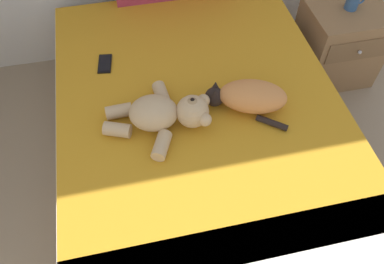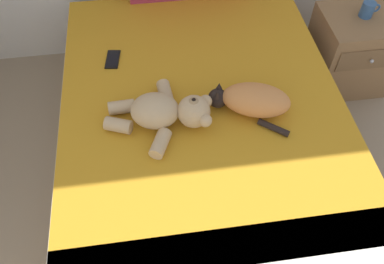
{
  "view_description": "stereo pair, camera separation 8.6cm",
  "coord_description": "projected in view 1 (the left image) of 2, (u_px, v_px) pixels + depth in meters",
  "views": [
    {
      "loc": [
        1.28,
        2.14,
        2.01
      ],
      "look_at": [
        1.52,
        3.24,
        0.53
      ],
      "focal_mm": 36.26,
      "sensor_mm": 36.0,
      "label": 1
    },
    {
      "loc": [
        1.36,
        2.13,
        2.01
      ],
      "look_at": [
        1.52,
        3.24,
        0.53
      ],
      "focal_mm": 36.26,
      "sensor_mm": 36.0,
      "label": 2
    }
  ],
  "objects": [
    {
      "name": "teddy_bear",
      "position": [
        165.0,
        113.0,
        1.86
      ],
      "size": [
        0.54,
        0.47,
        0.17
      ],
      "color": "tan",
      "rests_on": "bed"
    },
    {
      "name": "nightstand",
      "position": [
        338.0,
        44.0,
        2.64
      ],
      "size": [
        0.49,
        0.45,
        0.54
      ],
      "color": "olive",
      "rests_on": "ground_plane"
    },
    {
      "name": "cell_phone",
      "position": [
        105.0,
        64.0,
        2.17
      ],
      "size": [
        0.09,
        0.16,
        0.01
      ],
      "color": "black",
      "rests_on": "bed"
    },
    {
      "name": "mug",
      "position": [
        353.0,
        2.0,
        2.4
      ],
      "size": [
        0.12,
        0.08,
        0.09
      ],
      "color": "#33598C",
      "rests_on": "nightstand"
    },
    {
      "name": "bed",
      "position": [
        199.0,
        132.0,
        2.21
      ],
      "size": [
        1.52,
        2.04,
        0.5
      ],
      "color": "olive",
      "rests_on": "ground_plane"
    },
    {
      "name": "cat",
      "position": [
        249.0,
        97.0,
        1.93
      ],
      "size": [
        0.42,
        0.34,
        0.15
      ],
      "color": "#D18447",
      "rests_on": "bed"
    }
  ]
}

